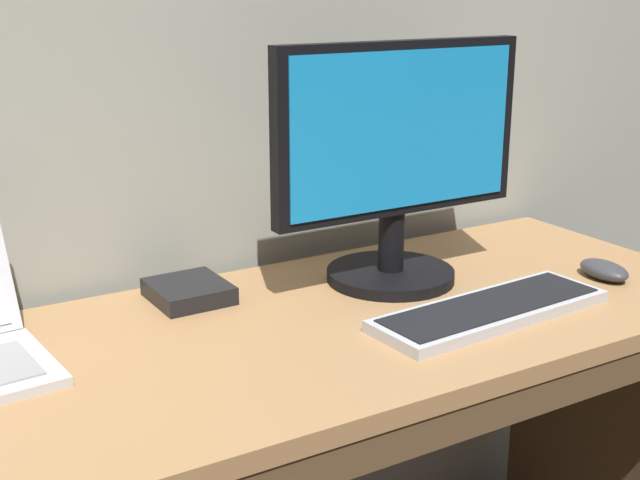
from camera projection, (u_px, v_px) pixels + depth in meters
The scene contains 5 objects.
desk at pixel (246, 441), 1.37m from camera, with size 1.80×0.61×0.75m.
external_monitor at pixel (397, 162), 1.52m from camera, with size 0.50×0.24×0.44m.
wired_keyboard at pixel (491, 310), 1.42m from camera, with size 0.44×0.16×0.02m.
computer_mouse at pixel (604, 270), 1.60m from camera, with size 0.06×0.11×0.03m, color #38383D.
external_drive_box at pixel (189, 291), 1.49m from camera, with size 0.13×0.14×0.03m, color black.
Camera 1 is at (-0.52, -1.12, 1.29)m, focal length 48.07 mm.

